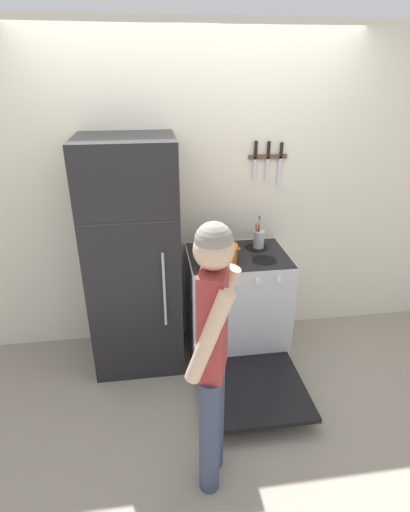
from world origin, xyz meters
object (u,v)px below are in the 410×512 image
(stove_range, at_px, (237,306))
(tea_kettle, at_px, (215,243))
(utensil_jar, at_px, (259,238))
(person, at_px, (213,351))
(refrigerator, at_px, (134,259))
(dutch_oven_pot, at_px, (219,254))

(stove_range, bearing_deg, tea_kettle, 135.87)
(stove_range, height_order, utensil_jar, utensil_jar)
(utensil_jar, distance_m, person, 1.44)
(refrigerator, bearing_deg, dutch_oven_pot, -10.76)
(refrigerator, xyz_separation_m, stove_range, (0.81, -0.04, -0.47))
(dutch_oven_pot, relative_size, person, 0.20)
(utensil_jar, bearing_deg, stove_range, -139.98)
(dutch_oven_pot, bearing_deg, person, -101.44)
(stove_range, relative_size, person, 0.81)
(stove_range, relative_size, dutch_oven_pot, 4.01)
(tea_kettle, relative_size, utensil_jar, 0.77)
(utensil_jar, bearing_deg, tea_kettle, -178.98)
(refrigerator, xyz_separation_m, tea_kettle, (0.65, 0.12, 0.04))
(dutch_oven_pot, relative_size, tea_kettle, 1.57)
(stove_range, height_order, person, person)
(utensil_jar, height_order, person, person)
(stove_range, relative_size, tea_kettle, 6.29)
(refrigerator, height_order, utensil_jar, refrigerator)
(refrigerator, height_order, tea_kettle, refrigerator)
(refrigerator, distance_m, dutch_oven_pot, 0.65)
(tea_kettle, bearing_deg, utensil_jar, 1.02)
(tea_kettle, distance_m, utensil_jar, 0.36)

